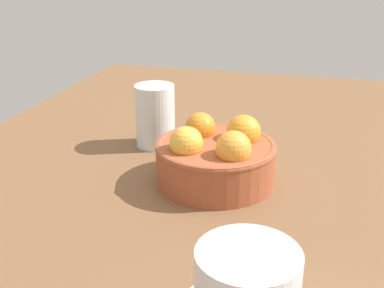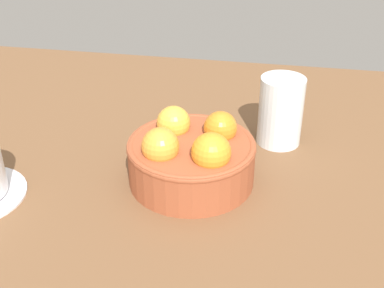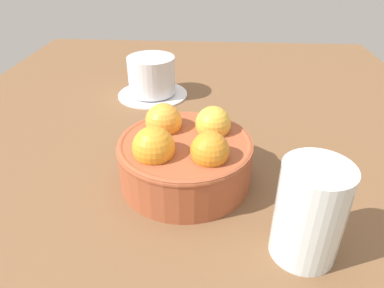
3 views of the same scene
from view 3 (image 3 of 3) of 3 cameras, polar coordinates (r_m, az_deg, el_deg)
ground_plane at (r=45.05cm, az=-1.02°, el=-8.27°), size 126.02×84.82×4.87cm
terracotta_bowl at (r=41.40cm, az=-1.18°, el=-1.73°), size 15.92×15.92×8.71cm
coffee_cup at (r=65.29cm, az=-6.55°, el=10.58°), size 12.81×12.81×7.23cm
water_glass at (r=33.46cm, az=18.61°, el=-10.49°), size 6.20×6.20×9.79cm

